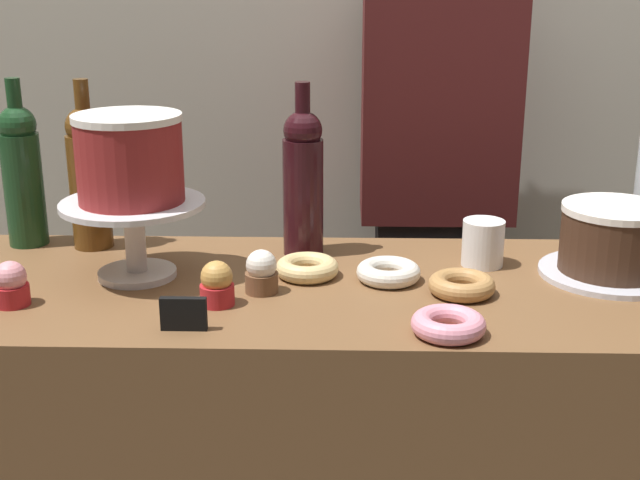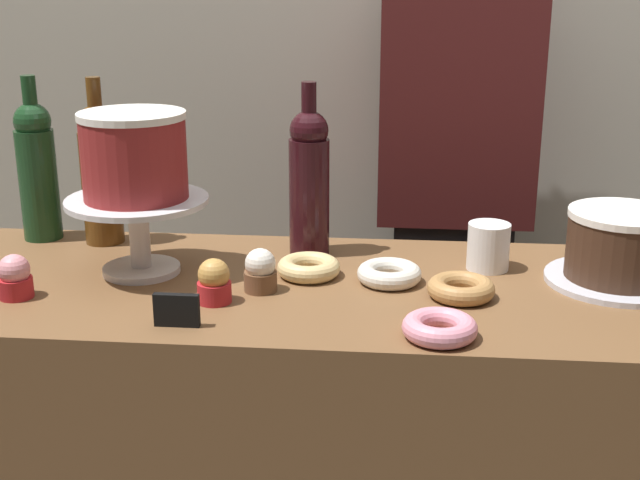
% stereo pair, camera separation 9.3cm
% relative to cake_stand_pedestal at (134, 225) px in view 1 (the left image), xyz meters
% --- Properties ---
extents(back_wall, '(6.00, 0.05, 2.60)m').
position_rel_cake_stand_pedestal_xyz_m(back_wall, '(0.32, 0.81, 0.30)').
color(back_wall, '#BCB7A8').
rests_on(back_wall, ground_plane).
extents(cake_stand_pedestal, '(0.25, 0.25, 0.14)m').
position_rel_cake_stand_pedestal_xyz_m(cake_stand_pedestal, '(0.00, 0.00, 0.00)').
color(cake_stand_pedestal, silver).
rests_on(cake_stand_pedestal, display_counter).
extents(white_layer_cake, '(0.18, 0.18, 0.15)m').
position_rel_cake_stand_pedestal_xyz_m(white_layer_cake, '(0.00, -0.00, 0.12)').
color(white_layer_cake, maroon).
rests_on(white_layer_cake, cake_stand_pedestal).
extents(silver_serving_platter, '(0.25, 0.25, 0.01)m').
position_rel_cake_stand_pedestal_xyz_m(silver_serving_platter, '(0.84, 0.03, -0.09)').
color(silver_serving_platter, silver).
rests_on(silver_serving_platter, display_counter).
extents(chocolate_round_cake, '(0.19, 0.19, 0.12)m').
position_rel_cake_stand_pedestal_xyz_m(chocolate_round_cake, '(0.84, 0.03, -0.03)').
color(chocolate_round_cake, '#3D2619').
rests_on(chocolate_round_cake, silver_serving_platter).
extents(wine_bottle_dark_red, '(0.08, 0.08, 0.33)m').
position_rel_cake_stand_pedestal_xyz_m(wine_bottle_dark_red, '(0.29, 0.14, 0.05)').
color(wine_bottle_dark_red, black).
rests_on(wine_bottle_dark_red, display_counter).
extents(wine_bottle_amber, '(0.08, 0.08, 0.33)m').
position_rel_cake_stand_pedestal_xyz_m(wine_bottle_amber, '(-0.13, 0.17, 0.05)').
color(wine_bottle_amber, '#5B3814').
rests_on(wine_bottle_amber, display_counter).
extents(wine_bottle_green, '(0.08, 0.08, 0.33)m').
position_rel_cake_stand_pedestal_xyz_m(wine_bottle_green, '(-0.26, 0.18, 0.05)').
color(wine_bottle_green, '#193D1E').
rests_on(wine_bottle_green, display_counter).
extents(cupcake_strawberry, '(0.06, 0.06, 0.07)m').
position_rel_cake_stand_pedestal_xyz_m(cupcake_strawberry, '(-0.17, -0.14, -0.06)').
color(cupcake_strawberry, red).
rests_on(cupcake_strawberry, display_counter).
extents(cupcake_caramel, '(0.06, 0.06, 0.07)m').
position_rel_cake_stand_pedestal_xyz_m(cupcake_caramel, '(0.16, -0.13, -0.06)').
color(cupcake_caramel, red).
rests_on(cupcake_caramel, display_counter).
extents(cupcake_vanilla, '(0.06, 0.06, 0.07)m').
position_rel_cake_stand_pedestal_xyz_m(cupcake_vanilla, '(0.23, -0.07, -0.06)').
color(cupcake_vanilla, brown).
rests_on(cupcake_vanilla, display_counter).
extents(donut_glazed, '(0.11, 0.11, 0.03)m').
position_rel_cake_stand_pedestal_xyz_m(donut_glazed, '(0.30, 0.01, -0.08)').
color(donut_glazed, '#E0C17F').
rests_on(donut_glazed, display_counter).
extents(donut_sugar, '(0.11, 0.11, 0.03)m').
position_rel_cake_stand_pedestal_xyz_m(donut_sugar, '(0.44, -0.01, -0.08)').
color(donut_sugar, silver).
rests_on(donut_sugar, display_counter).
extents(donut_maple, '(0.11, 0.11, 0.03)m').
position_rel_cake_stand_pedestal_xyz_m(donut_maple, '(0.56, -0.07, -0.08)').
color(donut_maple, '#B27F47').
rests_on(donut_maple, display_counter).
extents(donut_pink, '(0.11, 0.11, 0.03)m').
position_rel_cake_stand_pedestal_xyz_m(donut_pink, '(0.52, -0.23, -0.08)').
color(donut_pink, pink).
rests_on(donut_pink, display_counter).
extents(price_sign_chalkboard, '(0.07, 0.01, 0.05)m').
position_rel_cake_stand_pedestal_xyz_m(price_sign_chalkboard, '(0.12, -0.23, -0.07)').
color(price_sign_chalkboard, black).
rests_on(price_sign_chalkboard, display_counter).
extents(coffee_cup_ceramic, '(0.08, 0.08, 0.08)m').
position_rel_cake_stand_pedestal_xyz_m(coffee_cup_ceramic, '(0.62, 0.08, -0.05)').
color(coffee_cup_ceramic, white).
rests_on(coffee_cup_ceramic, display_counter).
extents(barista_figure, '(0.36, 0.22, 1.60)m').
position_rel_cake_stand_pedestal_xyz_m(barista_figure, '(0.59, 0.61, -0.16)').
color(barista_figure, black).
rests_on(barista_figure, ground_plane).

